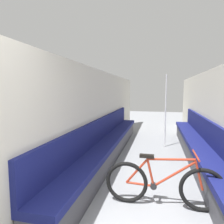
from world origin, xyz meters
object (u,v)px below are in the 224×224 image
Objects in this scene: bench_seat_row_right at (200,151)px; grab_pole_near at (166,112)px; bicycle at (163,184)px; bench_seat_row_left at (109,145)px.

bench_seat_row_right is 1.67m from grab_pole_near.
bicycle is at bearing -92.24° from grab_pole_near.
bench_seat_row_right is at bearing 0.00° from bench_seat_row_left.
bench_seat_row_left is 2.03m from grab_pole_near.
grab_pole_near is at bearing 44.63° from bench_seat_row_left.
bicycle is (1.23, -1.81, 0.00)m from bench_seat_row_left.
bench_seat_row_right is at bearing -62.12° from grab_pole_near.
grab_pole_near is (-0.71, 1.34, 0.69)m from bench_seat_row_right.
bench_seat_row_left is at bearing 180.00° from bench_seat_row_right.
bench_seat_row_right is at bearing 51.80° from bicycle.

